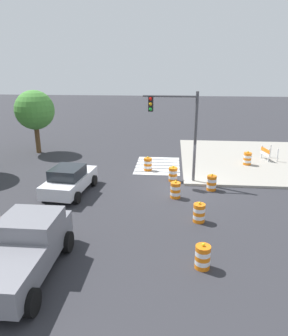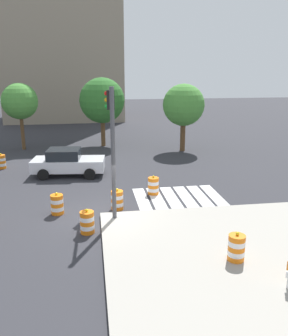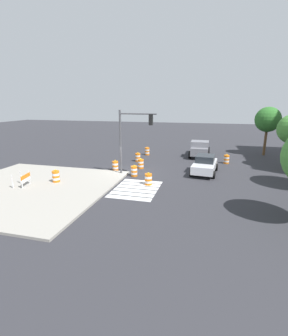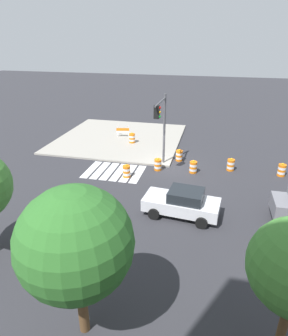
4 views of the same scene
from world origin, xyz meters
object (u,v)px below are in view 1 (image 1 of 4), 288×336
(traffic_barrel_median_near, at_px, (199,213))
(street_tree_streetside_far, at_px, (35,110))
(traffic_barrel_crosswalk_end, at_px, (203,257))
(pickup_truck, at_px, (26,247))
(traffic_barrel_opposite_curb, at_px, (148,164))
(traffic_light_pole, at_px, (177,121))
(traffic_barrel_median_far, at_px, (175,190))
(traffic_barrel_on_sidewalk, at_px, (247,159))
(traffic_barrel_far_curb, at_px, (173,174))
(sports_car, at_px, (70,180))
(traffic_barrel_lane_center, at_px, (212,183))
(construction_barricade, at_px, (267,152))

(traffic_barrel_median_near, xyz_separation_m, street_tree_streetside_far, (11.49, 12.63, 3.11))
(traffic_barrel_crosswalk_end, xyz_separation_m, traffic_barrel_median_near, (3.65, -0.14, 0.00))
(pickup_truck, bearing_deg, traffic_barrel_opposite_curb, -15.95)
(traffic_light_pole, bearing_deg, traffic_barrel_crosswalk_end, -173.86)
(traffic_barrel_median_far, height_order, street_tree_streetside_far, street_tree_streetside_far)
(traffic_light_pole, distance_m, street_tree_streetside_far, 13.08)
(traffic_barrel_median_far, xyz_separation_m, traffic_barrel_on_sidewalk, (6.26, -5.24, 0.15))
(traffic_barrel_median_far, distance_m, traffic_barrel_far_curb, 2.71)
(sports_car, height_order, traffic_barrel_on_sidewalk, sports_car)
(traffic_barrel_lane_center, bearing_deg, pickup_truck, 138.84)
(sports_car, bearing_deg, construction_barricade, -59.95)
(traffic_barrel_crosswalk_end, height_order, traffic_barrel_median_near, same)
(traffic_barrel_far_curb, distance_m, construction_barricade, 8.74)
(pickup_truck, height_order, traffic_barrel_on_sidewalk, pickup_truck)
(traffic_barrel_far_curb, distance_m, street_tree_streetside_far, 13.24)
(construction_barricade, relative_size, traffic_light_pole, 0.25)
(traffic_barrel_median_far, bearing_deg, traffic_barrel_crosswalk_end, -171.51)
(traffic_barrel_median_near, distance_m, traffic_barrel_far_curb, 5.62)
(sports_car, bearing_deg, traffic_barrel_opposite_curb, -42.32)
(traffic_barrel_crosswalk_end, relative_size, traffic_barrel_opposite_curb, 1.00)
(traffic_light_pole, bearing_deg, traffic_barrel_opposite_curb, 41.10)
(traffic_barrel_median_far, height_order, traffic_barrel_far_curb, same)
(construction_barricade, xyz_separation_m, street_tree_streetside_far, (1.00, 18.54, 2.85))
(pickup_truck, distance_m, traffic_light_pole, 11.44)
(traffic_barrel_lane_center, bearing_deg, traffic_barrel_crosswalk_end, 171.38)
(traffic_barrel_far_curb, xyz_separation_m, traffic_barrel_opposite_curb, (2.00, 1.77, 0.00))
(street_tree_streetside_far, bearing_deg, traffic_barrel_opposite_curb, -112.60)
(sports_car, relative_size, traffic_barrel_median_far, 4.38)
(pickup_truck, xyz_separation_m, traffic_barrel_median_near, (4.40, -6.41, -0.52))
(traffic_barrel_median_near, xyz_separation_m, construction_barricade, (10.49, -5.91, 0.27))
(sports_car, distance_m, pickup_truck, 7.36)
(traffic_barrel_far_curb, height_order, traffic_barrel_lane_center, same)
(sports_car, xyz_separation_m, traffic_barrel_median_near, (-2.92, -7.17, -0.36))
(sports_car, height_order, pickup_truck, pickup_truck)
(traffic_barrel_on_sidewalk, bearing_deg, traffic_barrel_far_curb, 123.42)
(traffic_barrel_median_near, bearing_deg, traffic_barrel_on_sidewalk, -24.61)
(traffic_barrel_on_sidewalk, bearing_deg, traffic_barrel_crosswalk_end, 161.36)
(traffic_barrel_on_sidewalk, bearing_deg, pickup_truck, 141.86)
(traffic_barrel_crosswalk_end, xyz_separation_m, traffic_barrel_on_sidewalk, (12.69, -4.28, 0.15))
(sports_car, distance_m, traffic_barrel_far_curb, 6.47)
(traffic_barrel_median_far, relative_size, street_tree_streetside_far, 0.20)
(sports_car, relative_size, traffic_barrel_opposite_curb, 4.38)
(pickup_truck, bearing_deg, traffic_light_pole, -28.69)
(traffic_barrel_median_far, relative_size, traffic_barrel_opposite_curb, 1.00)
(traffic_barrel_far_curb, distance_m, traffic_barrel_lane_center, 2.66)
(sports_car, height_order, traffic_barrel_crosswalk_end, sports_car)
(pickup_truck, relative_size, traffic_barrel_median_near, 5.06)
(sports_car, height_order, traffic_barrel_median_far, sports_car)
(traffic_barrel_opposite_curb, height_order, traffic_barrel_on_sidewalk, traffic_barrel_on_sidewalk)
(sports_car, bearing_deg, traffic_barrel_crosswalk_end, -133.05)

